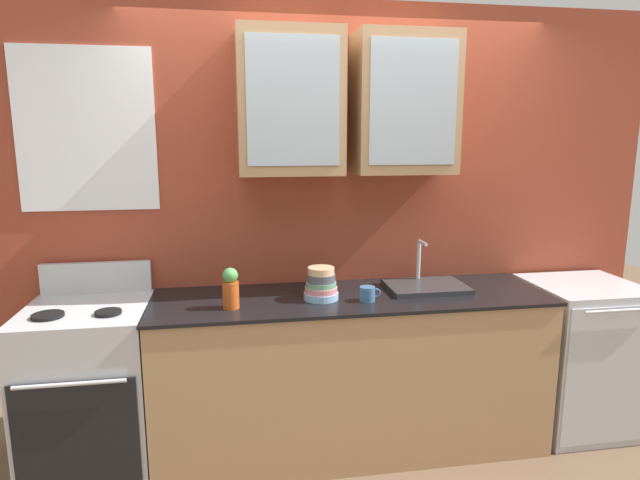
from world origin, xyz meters
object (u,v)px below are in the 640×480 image
Objects in this scene: sink_faucet at (426,286)px; bowl_stack at (321,285)px; cup_near_sink at (368,294)px; stove_range at (91,389)px; dishwasher at (579,355)px; vase at (231,289)px.

bowl_stack is at bearing -171.75° from sink_faucet.
sink_faucet is 3.91× the size of cup_near_sink.
stove_range is 1.19× the size of dishwasher.
sink_faucet is 0.65m from bowl_stack.
sink_faucet is at bearing 8.72° from vase.
sink_faucet reaches higher than stove_range.
bowl_stack is 0.21× the size of dishwasher.
stove_range is 2.40× the size of sink_faucet.
bowl_stack is 0.26m from cup_near_sink.
bowl_stack is at bearing 9.35° from vase.
sink_faucet is 2.39× the size of bowl_stack.
bowl_stack is 0.89× the size of vase.
stove_range is 5.08× the size of vase.
bowl_stack is 1.74m from dishwasher.
vase is 1.84× the size of cup_near_sink.
vase is at bearing -8.96° from stove_range.
stove_range and bowl_stack have the same top height.
dishwasher is at bearing -0.08° from stove_range.
cup_near_sink is 0.13× the size of dishwasher.
sink_faucet is 0.50× the size of dishwasher.
sink_faucet is 1.12m from dishwasher.
bowl_stack is (1.25, -0.04, 0.54)m from stove_range.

